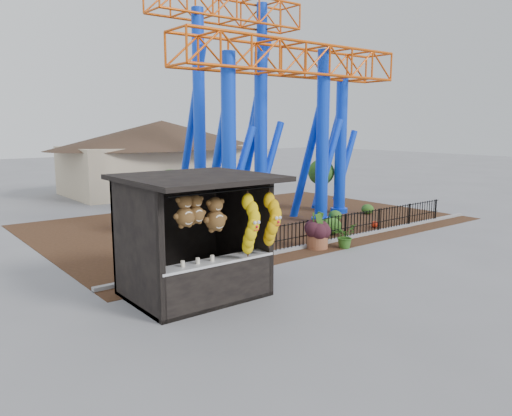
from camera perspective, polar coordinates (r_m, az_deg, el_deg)
ground at (r=14.04m, az=6.17°, el=-8.58°), size 120.00×120.00×0.00m
mulch_bed at (r=22.46m, az=-0.74°, el=-1.61°), size 18.00×12.00×0.02m
curb at (r=18.80m, az=8.55°, el=-3.76°), size 18.00×0.18×0.12m
prize_booth at (r=12.54m, az=-6.44°, el=-3.54°), size 3.50×3.40×3.12m
picket_fence at (r=19.36m, az=10.42°, el=-2.10°), size 12.20×0.06×1.00m
roller_coaster at (r=23.00m, az=1.15°, el=14.75°), size 11.00×6.37×10.82m
terracotta_planter at (r=17.84m, az=7.03°, el=-3.72°), size 0.98×0.98×0.56m
planter_foliage at (r=17.71m, az=7.07°, el=-1.83°), size 0.70×0.70×0.64m
potted_plant at (r=18.03m, az=10.12°, el=-3.15°), size 0.90×0.81×0.88m
landscaping at (r=21.15m, az=5.15°, el=-1.44°), size 8.45×3.79×0.76m
pavilion at (r=33.30m, az=-10.67°, el=7.17°), size 15.00×15.00×4.80m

